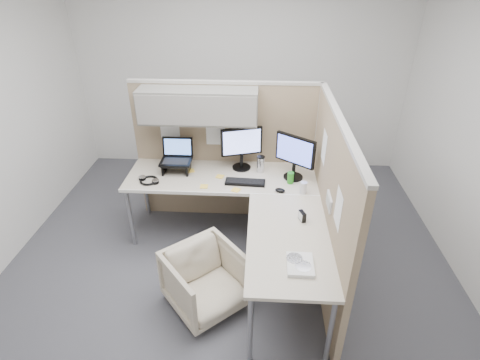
# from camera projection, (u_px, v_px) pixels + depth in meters

# --- Properties ---
(ground) EXTENTS (4.50, 4.50, 0.00)m
(ground) POSITION_uv_depth(u_px,v_px,m) (229.00, 263.00, 3.83)
(ground) COLOR #434349
(ground) RESTS_ON ground
(partition_back) EXTENTS (2.00, 0.36, 1.63)m
(partition_back) POSITION_uv_depth(u_px,v_px,m) (214.00, 132.00, 4.00)
(partition_back) COLOR #978063
(partition_back) RESTS_ON ground
(partition_right) EXTENTS (0.07, 2.03, 1.63)m
(partition_right) POSITION_uv_depth(u_px,v_px,m) (328.00, 204.00, 3.32)
(partition_right) COLOR #978063
(partition_right) RESTS_ON ground
(desk) EXTENTS (2.00, 1.98, 0.73)m
(desk) POSITION_uv_depth(u_px,v_px,m) (242.00, 201.00, 3.59)
(desk) COLOR beige
(desk) RESTS_ON ground
(office_chair) EXTENTS (0.82, 0.82, 0.62)m
(office_chair) POSITION_uv_depth(u_px,v_px,m) (206.00, 278.00, 3.23)
(office_chair) COLOR beige
(office_chair) RESTS_ON ground
(monitor_left) EXTENTS (0.43, 0.20, 0.47)m
(monitor_left) POSITION_uv_depth(u_px,v_px,m) (242.00, 145.00, 3.93)
(monitor_left) COLOR black
(monitor_left) RESTS_ON desk
(monitor_right) EXTENTS (0.37, 0.29, 0.47)m
(monitor_right) POSITION_uv_depth(u_px,v_px,m) (295.00, 154.00, 3.75)
(monitor_right) COLOR black
(monitor_right) RESTS_ON desk
(laptop_station) EXTENTS (0.32, 0.28, 0.34)m
(laptop_station) POSITION_uv_depth(u_px,v_px,m) (177.00, 160.00, 3.96)
(laptop_station) COLOR black
(laptop_station) RESTS_ON desk
(keyboard) EXTENTS (0.41, 0.16, 0.02)m
(keyboard) POSITION_uv_depth(u_px,v_px,m) (245.00, 182.00, 3.79)
(keyboard) COLOR black
(keyboard) RESTS_ON desk
(mouse) EXTENTS (0.11, 0.09, 0.04)m
(mouse) POSITION_uv_depth(u_px,v_px,m) (280.00, 190.00, 3.64)
(mouse) COLOR black
(mouse) RESTS_ON desk
(travel_mug) EXTENTS (0.08, 0.08, 0.18)m
(travel_mug) POSITION_uv_depth(u_px,v_px,m) (261.00, 164.00, 3.96)
(travel_mug) COLOR silver
(travel_mug) RESTS_ON desk
(soda_can_green) EXTENTS (0.07, 0.07, 0.12)m
(soda_can_green) POSITION_uv_depth(u_px,v_px,m) (303.00, 188.00, 3.60)
(soda_can_green) COLOR silver
(soda_can_green) RESTS_ON desk
(soda_can_silver) EXTENTS (0.07, 0.07, 0.12)m
(soda_can_silver) POSITION_uv_depth(u_px,v_px,m) (291.00, 178.00, 3.77)
(soda_can_silver) COLOR #268C1E
(soda_can_silver) RESTS_ON desk
(sticky_note_d) EXTENTS (0.09, 0.09, 0.01)m
(sticky_note_d) POSITION_uv_depth(u_px,v_px,m) (220.00, 176.00, 3.90)
(sticky_note_d) COLOR yellow
(sticky_note_d) RESTS_ON desk
(sticky_note_c) EXTENTS (0.10, 0.10, 0.01)m
(sticky_note_c) POSITION_uv_depth(u_px,v_px,m) (191.00, 171.00, 4.01)
(sticky_note_c) COLOR yellow
(sticky_note_c) RESTS_ON desk
(sticky_note_a) EXTENTS (0.08, 0.08, 0.01)m
(sticky_note_a) POSITION_uv_depth(u_px,v_px,m) (204.00, 186.00, 3.73)
(sticky_note_a) COLOR yellow
(sticky_note_a) RESTS_ON desk
(sticky_note_b) EXTENTS (0.10, 0.10, 0.01)m
(sticky_note_b) POSITION_uv_depth(u_px,v_px,m) (236.00, 190.00, 3.67)
(sticky_note_b) COLOR yellow
(sticky_note_b) RESTS_ON desk
(headphones) EXTENTS (0.24, 0.24, 0.03)m
(headphones) POSITION_uv_depth(u_px,v_px,m) (149.00, 180.00, 3.81)
(headphones) COLOR black
(headphones) RESTS_ON desk
(paper_stack) EXTENTS (0.20, 0.25, 0.03)m
(paper_stack) POSITION_uv_depth(u_px,v_px,m) (300.00, 264.00, 2.75)
(paper_stack) COLOR white
(paper_stack) RESTS_ON desk
(desk_clock) EXTENTS (0.06, 0.09, 0.09)m
(desk_clock) POSITION_uv_depth(u_px,v_px,m) (302.00, 216.00, 3.23)
(desk_clock) COLOR black
(desk_clock) RESTS_ON desk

